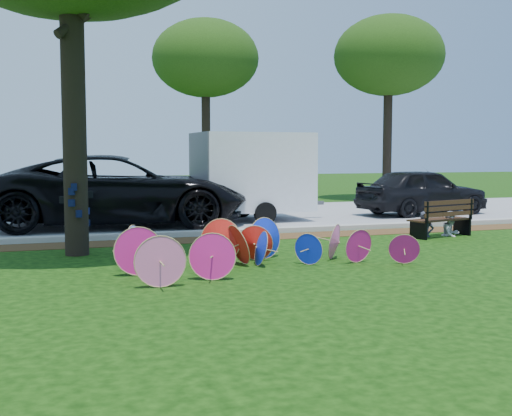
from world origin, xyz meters
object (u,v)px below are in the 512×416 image
(black_van, at_px, (118,191))
(dark_pickup, at_px, (422,191))
(park_bench, at_px, (440,218))
(person_right, at_px, (451,212))
(parasol_pile, at_px, (235,247))
(cargo_trailer, at_px, (253,172))
(person_left, at_px, (425,212))

(black_van, bearing_deg, dark_pickup, -83.18)
(park_bench, bearing_deg, person_right, -5.86)
(parasol_pile, bearing_deg, park_bench, 23.19)
(cargo_trailer, bearing_deg, parasol_pile, -112.13)
(park_bench, xyz_separation_m, person_right, (0.35, 0.05, 0.13))
(cargo_trailer, distance_m, person_left, 5.36)
(person_right, bearing_deg, cargo_trailer, 108.70)
(black_van, height_order, park_bench, black_van)
(person_right, bearing_deg, dark_pickup, 47.22)
(black_van, distance_m, dark_pickup, 9.32)
(cargo_trailer, xyz_separation_m, park_bench, (3.00, -4.64, -0.97))
(parasol_pile, xyz_separation_m, cargo_trailer, (2.58, 7.03, 1.03))
(black_van, xyz_separation_m, person_left, (6.42, -4.34, -0.36))
(dark_pickup, xyz_separation_m, cargo_trailer, (-5.55, -0.05, 0.66))
(park_bench, height_order, person_right, person_right)
(parasol_pile, xyz_separation_m, dark_pickup, (8.13, 7.08, 0.37))
(parasol_pile, height_order, person_left, person_left)
(person_right, bearing_deg, black_van, 131.15)
(person_right, bearing_deg, park_bench, 170.65)
(dark_pickup, bearing_deg, black_van, 84.53)
(parasol_pile, bearing_deg, black_van, 99.90)
(parasol_pile, bearing_deg, person_right, 22.37)
(cargo_trailer, height_order, person_right, cargo_trailer)
(black_van, relative_size, dark_pickup, 1.57)
(parasol_pile, xyz_separation_m, person_right, (5.94, 2.44, 0.20))
(parasol_pile, xyz_separation_m, person_left, (5.24, 2.44, 0.21))
(person_left, bearing_deg, parasol_pile, -131.02)
(parasol_pile, relative_size, dark_pickup, 1.22)
(parasol_pile, relative_size, person_right, 4.69)
(black_van, relative_size, person_left, 5.92)
(black_van, bearing_deg, parasol_pile, -165.12)
(park_bench, distance_m, person_right, 0.38)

